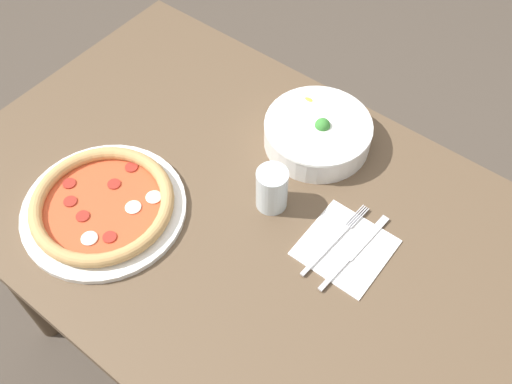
% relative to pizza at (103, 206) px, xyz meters
% --- Properties ---
extents(ground_plane, '(8.00, 8.00, 0.00)m').
position_rel_pizza_xyz_m(ground_plane, '(0.20, 0.17, -0.78)').
color(ground_plane, '#4C4238').
extents(dining_table, '(1.17, 0.77, 0.76)m').
position_rel_pizza_xyz_m(dining_table, '(0.20, 0.17, -0.14)').
color(dining_table, brown).
rests_on(dining_table, ground_plane).
extents(pizza, '(0.32, 0.32, 0.04)m').
position_rel_pizza_xyz_m(pizza, '(0.00, 0.00, 0.00)').
color(pizza, white).
rests_on(pizza, dining_table).
extents(bowl, '(0.23, 0.23, 0.08)m').
position_rel_pizza_xyz_m(bowl, '(0.23, 0.40, 0.02)').
color(bowl, white).
rests_on(bowl, dining_table).
extents(napkin, '(0.15, 0.15, 0.00)m').
position_rel_pizza_xyz_m(napkin, '(0.42, 0.22, -0.02)').
color(napkin, white).
rests_on(napkin, dining_table).
extents(fork, '(0.03, 0.20, 0.00)m').
position_rel_pizza_xyz_m(fork, '(0.39, 0.22, -0.01)').
color(fork, silver).
rests_on(fork, napkin).
extents(knife, '(0.03, 0.21, 0.01)m').
position_rel_pizza_xyz_m(knife, '(0.44, 0.21, -0.01)').
color(knife, silver).
rests_on(knife, napkin).
extents(glass, '(0.06, 0.06, 0.09)m').
position_rel_pizza_xyz_m(glass, '(0.25, 0.21, 0.03)').
color(glass, silver).
rests_on(glass, dining_table).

